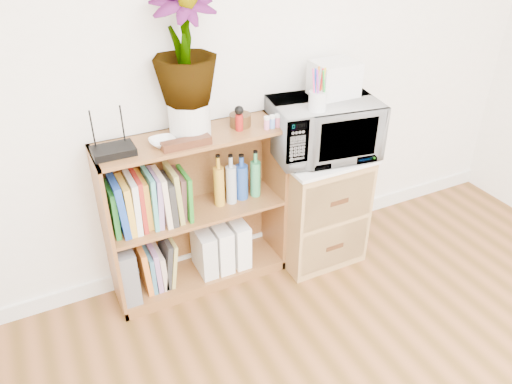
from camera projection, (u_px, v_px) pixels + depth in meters
skirting_board at (244, 243)px, 3.25m from camera, size 4.00×0.02×0.10m
bookshelf at (197, 214)px, 2.79m from camera, size 1.00×0.30×0.95m
wicker_unit at (316, 206)px, 3.08m from camera, size 0.50×0.45×0.70m
microwave at (323, 128)px, 2.79m from camera, size 0.63×0.47×0.32m
pen_cup at (318, 101)px, 2.57m from camera, size 0.09×0.09×0.10m
small_appliance at (334, 79)px, 2.74m from camera, size 0.24×0.20×0.19m
router at (113, 151)px, 2.36m from camera, size 0.20×0.14×0.04m
white_bowl at (163, 142)px, 2.45m from camera, size 0.13×0.13×0.03m
plant_pot at (190, 119)px, 2.51m from camera, size 0.21×0.21×0.18m
potted_plant at (184, 45)px, 2.31m from camera, size 0.31×0.31×0.56m
trinket_box at (186, 143)px, 2.43m from camera, size 0.25×0.06×0.04m
kokeshi_doll at (239, 122)px, 2.58m from camera, size 0.04×0.04×0.09m
wooden_bowl at (240, 120)px, 2.63m from camera, size 0.11×0.11×0.07m
paint_jars at (272, 123)px, 2.61m from camera, size 0.12×0.04×0.06m
file_box at (125, 269)px, 2.75m from camera, size 0.10×0.27×0.33m
magazine_holder_left at (204, 251)px, 2.93m from camera, size 0.09×0.22×0.28m
magazine_holder_mid at (220, 246)px, 2.96m from camera, size 0.09×0.23×0.29m
magazine_holder_right at (237, 241)px, 3.01m from camera, size 0.09×0.23×0.29m
cookbooks at (148, 200)px, 2.60m from camera, size 0.41×0.20×0.31m
liquor_bottles at (237, 178)px, 2.79m from camera, size 0.28×0.07×0.30m
lower_books at (157, 265)px, 2.83m from camera, size 0.21×0.19×0.29m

